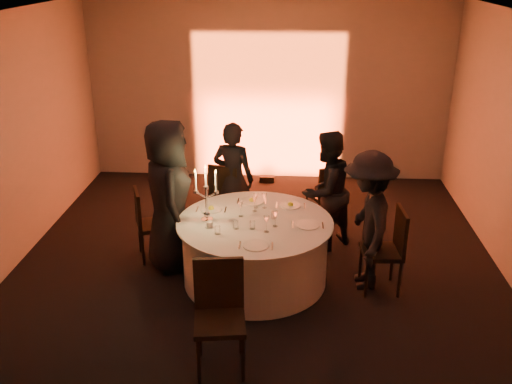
# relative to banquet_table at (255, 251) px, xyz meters

# --- Properties ---
(floor) EXTENTS (7.00, 7.00, 0.00)m
(floor) POSITION_rel_banquet_table_xyz_m (0.00, 0.00, -0.38)
(floor) COLOR black
(floor) RESTS_ON ground
(ceiling) EXTENTS (7.00, 7.00, 0.00)m
(ceiling) POSITION_rel_banquet_table_xyz_m (0.00, 0.00, 2.62)
(ceiling) COLOR white
(ceiling) RESTS_ON wall_back
(wall_back) EXTENTS (7.00, 0.00, 7.00)m
(wall_back) POSITION_rel_banquet_table_xyz_m (0.00, 3.50, 1.12)
(wall_back) COLOR #A8A39C
(wall_back) RESTS_ON floor
(wall_front) EXTENTS (7.00, 0.00, 7.00)m
(wall_front) POSITION_rel_banquet_table_xyz_m (0.00, -3.50, 1.12)
(wall_front) COLOR #A8A39C
(wall_front) RESTS_ON floor
(uplighter_fixture) EXTENTS (0.25, 0.12, 0.10)m
(uplighter_fixture) POSITION_rel_banquet_table_xyz_m (0.00, 3.20, -0.33)
(uplighter_fixture) COLOR black
(uplighter_fixture) RESTS_ON floor
(banquet_table) EXTENTS (1.80, 1.80, 0.77)m
(banquet_table) POSITION_rel_banquet_table_xyz_m (0.00, 0.00, 0.00)
(banquet_table) COLOR black
(banquet_table) RESTS_ON floor
(chair_left) EXTENTS (0.53, 0.53, 0.93)m
(chair_left) POSITION_rel_banquet_table_xyz_m (-1.38, 0.46, 0.14)
(chair_left) COLOR black
(chair_left) RESTS_ON floor
(chair_back_left) EXTENTS (0.54, 0.54, 0.98)m
(chair_back_left) POSITION_rel_banquet_table_xyz_m (-0.48, 1.36, 0.17)
(chair_back_left) COLOR black
(chair_back_left) RESTS_ON floor
(chair_back_right) EXTENTS (0.55, 0.55, 0.92)m
(chair_back_right) POSITION_rel_banquet_table_xyz_m (0.91, 1.54, 0.13)
(chair_back_right) COLOR black
(chair_back_right) RESTS_ON floor
(chair_right) EXTENTS (0.47, 0.47, 0.99)m
(chair_right) POSITION_rel_banquet_table_xyz_m (1.53, -0.10, 0.18)
(chair_right) COLOR black
(chair_right) RESTS_ON floor
(chair_front) EXTENTS (0.52, 0.52, 1.05)m
(chair_front) POSITION_rel_banquet_table_xyz_m (-0.23, -1.51, 0.21)
(chair_front) COLOR black
(chair_front) RESTS_ON floor
(guest_left) EXTENTS (0.82, 1.04, 1.87)m
(guest_left) POSITION_rel_banquet_table_xyz_m (-1.05, 0.30, 0.55)
(guest_left) COLOR black
(guest_left) RESTS_ON floor
(guest_back_left) EXTENTS (0.66, 0.53, 1.58)m
(guest_back_left) POSITION_rel_banquet_table_xyz_m (-0.38, 1.27, 0.41)
(guest_back_left) COLOR black
(guest_back_left) RESTS_ON floor
(guest_back_right) EXTENTS (0.97, 0.97, 1.59)m
(guest_back_right) POSITION_rel_banquet_table_xyz_m (0.85, 0.91, 0.41)
(guest_back_right) COLOR black
(guest_back_right) RESTS_ON floor
(guest_right) EXTENTS (0.62, 1.06, 1.64)m
(guest_right) POSITION_rel_banquet_table_xyz_m (1.28, -0.02, 0.43)
(guest_right) COLOR black
(guest_right) RESTS_ON floor
(plate_left) EXTENTS (0.36, 0.26, 0.08)m
(plate_left) POSITION_rel_banquet_table_xyz_m (-0.54, 0.28, 0.40)
(plate_left) COLOR white
(plate_left) RESTS_ON banquet_table
(plate_back_left) EXTENTS (0.35, 0.29, 0.08)m
(plate_back_left) POSITION_rel_banquet_table_xyz_m (-0.07, 0.56, 0.40)
(plate_back_left) COLOR white
(plate_back_left) RESTS_ON banquet_table
(plate_back_right) EXTENTS (0.35, 0.25, 0.08)m
(plate_back_right) POSITION_rel_banquet_table_xyz_m (0.40, 0.45, 0.40)
(plate_back_right) COLOR white
(plate_back_right) RESTS_ON banquet_table
(plate_right) EXTENTS (0.36, 0.27, 0.01)m
(plate_right) POSITION_rel_banquet_table_xyz_m (0.60, -0.07, 0.39)
(plate_right) COLOR white
(plate_right) RESTS_ON banquet_table
(plate_front) EXTENTS (0.36, 0.27, 0.01)m
(plate_front) POSITION_rel_banquet_table_xyz_m (0.05, -0.60, 0.39)
(plate_front) COLOR white
(plate_front) RESTS_ON banquet_table
(coffee_cup) EXTENTS (0.11, 0.11, 0.07)m
(coffee_cup) POSITION_rel_banquet_table_xyz_m (-0.50, -0.18, 0.42)
(coffee_cup) COLOR white
(coffee_cup) RESTS_ON banquet_table
(candelabra) EXTENTS (0.29, 0.14, 0.68)m
(candelabra) POSITION_rel_banquet_table_xyz_m (-0.55, -0.01, 0.62)
(candelabra) COLOR silver
(candelabra) RESTS_ON banquet_table
(wine_glass_a) EXTENTS (0.07, 0.07, 0.19)m
(wine_glass_a) POSITION_rel_banquet_table_xyz_m (0.14, -0.26, 0.52)
(wine_glass_a) COLOR white
(wine_glass_a) RESTS_ON banquet_table
(wine_glass_b) EXTENTS (0.07, 0.07, 0.19)m
(wine_glass_b) POSITION_rel_banquet_table_xyz_m (-0.02, 0.27, 0.52)
(wine_glass_b) COLOR white
(wine_glass_b) RESTS_ON banquet_table
(wine_glass_c) EXTENTS (0.07, 0.07, 0.19)m
(wine_glass_c) POSITION_rel_banquet_table_xyz_m (-0.01, 0.38, 0.52)
(wine_glass_c) COLOR white
(wine_glass_c) RESTS_ON banquet_table
(wine_glass_d) EXTENTS (0.07, 0.07, 0.19)m
(wine_glass_d) POSITION_rel_banquet_table_xyz_m (0.24, -0.12, 0.52)
(wine_glass_d) COLOR white
(wine_glass_d) RESTS_ON banquet_table
(wine_glass_e) EXTENTS (0.07, 0.07, 0.19)m
(wine_glass_e) POSITION_rel_banquet_table_xyz_m (-0.17, 0.12, 0.52)
(wine_glass_e) COLOR white
(wine_glass_e) RESTS_ON banquet_table
(wine_glass_f) EXTENTS (0.07, 0.07, 0.19)m
(wine_glass_f) POSITION_rel_banquet_table_xyz_m (0.09, 0.38, 0.52)
(wine_glass_f) COLOR white
(wine_glass_f) RESTS_ON banquet_table
(tumbler_a) EXTENTS (0.07, 0.07, 0.09)m
(tumbler_a) POSITION_rel_banquet_table_xyz_m (-0.20, -0.20, 0.43)
(tumbler_a) COLOR white
(tumbler_a) RESTS_ON banquet_table
(tumbler_b) EXTENTS (0.07, 0.07, 0.09)m
(tumbler_b) POSITION_rel_banquet_table_xyz_m (0.21, 0.10, 0.43)
(tumbler_b) COLOR white
(tumbler_b) RESTS_ON banquet_table
(tumbler_c) EXTENTS (0.07, 0.07, 0.09)m
(tumbler_c) POSITION_rel_banquet_table_xyz_m (-0.39, -0.34, 0.43)
(tumbler_c) COLOR white
(tumbler_c) RESTS_ON banquet_table
(tumbler_d) EXTENTS (0.07, 0.07, 0.09)m
(tumbler_d) POSITION_rel_banquet_table_xyz_m (-0.02, -0.19, 0.43)
(tumbler_d) COLOR white
(tumbler_d) RESTS_ON banquet_table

